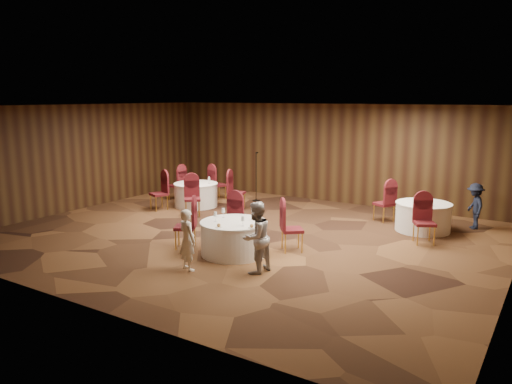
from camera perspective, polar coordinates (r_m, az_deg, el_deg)
The scene contains 15 objects.
ground at distance 12.56m, azimuth -1.26°, elevation -4.99°, with size 12.00×12.00×0.00m, color black.
room_shell at distance 12.17m, azimuth -1.30°, elevation 3.94°, with size 12.00×12.00×12.00m.
table_main at distance 11.03m, azimuth -2.54°, elevation -5.24°, with size 1.48×1.48×0.74m.
table_left at distance 15.89m, azimuth -6.88°, elevation -0.30°, with size 1.38×1.38×0.74m.
table_right at distance 13.60m, azimuth 18.55°, elevation -2.69°, with size 1.41×1.41×0.74m.
chairs_main at distance 11.65m, azimuth -1.97°, elevation -3.72°, with size 2.91×2.00×1.00m.
chairs_left at distance 15.88m, azimuth -6.80°, elevation 0.15°, with size 3.02×2.99×1.00m.
chairs_right at distance 13.37m, azimuth 16.41°, elevation -2.25°, with size 2.20×2.32×1.00m.
tabletop_main at distance 10.77m, azimuth -2.01°, elevation -3.08°, with size 1.15×1.09×0.22m.
tabletop_left at distance 15.82m, azimuth -6.87°, elevation 1.29°, with size 0.77×0.81×0.22m.
tabletop_right at distance 13.20m, azimuth 19.42°, elevation -0.82°, with size 0.08×0.08×0.22m.
mic_stand at distance 16.57m, azimuth 0.02°, elevation 0.61°, with size 0.24×0.24×1.64m.
woman_a at distance 10.06m, azimuth -7.85°, elevation -5.44°, with size 0.46×0.30×1.25m, color white.
woman_b at distance 9.81m, azimuth -0.00°, elevation -5.21°, with size 0.70×0.54×1.43m, color #B5B5BA.
man_c at distance 14.27m, azimuth 23.73°, elevation -1.49°, with size 0.78×0.45×1.21m, color black.
Camera 1 is at (6.68, -10.07, 3.44)m, focal length 35.00 mm.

